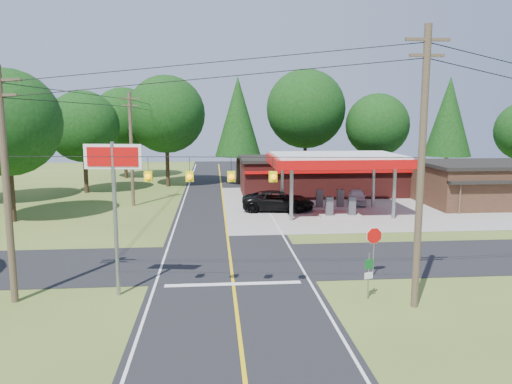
{
  "coord_description": "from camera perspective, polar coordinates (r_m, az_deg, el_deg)",
  "views": [
    {
      "loc": [
        -0.88,
        -26.4,
        8.0
      ],
      "look_at": [
        2.0,
        7.0,
        2.8
      ],
      "focal_mm": 35.0,
      "sensor_mm": 36.0,
      "label": 1
    }
  ],
  "objects": [
    {
      "name": "utility_pole_near_left",
      "position": [
        23.24,
        -26.66,
        0.96
      ],
      "size": [
        1.8,
        0.3,
        10.0
      ],
      "color": "#473828",
      "rests_on": "ground"
    },
    {
      "name": "convenience_store",
      "position": [
        50.93,
        7.45,
        1.88
      ],
      "size": [
        16.4,
        7.55,
        3.8
      ],
      "color": "#521A17",
      "rests_on": "ground"
    },
    {
      "name": "route_sign_post",
      "position": [
        22.49,
        12.75,
        -8.92
      ],
      "size": [
        0.41,
        0.17,
        2.09
      ],
      "color": "gray",
      "rests_on": "ground"
    },
    {
      "name": "lane_center_yellow",
      "position": [
        27.59,
        -2.92,
        -7.99
      ],
      "size": [
        0.15,
        110.0,
        0.0
      ],
      "primitive_type": "cube",
      "color": "yellow",
      "rests_on": "main_highway"
    },
    {
      "name": "octagonal_stop_sign",
      "position": [
        25.42,
        13.34,
        -5.31
      ],
      "size": [
        0.87,
        0.18,
        2.54
      ],
      "color": "gray",
      "rests_on": "ground"
    },
    {
      "name": "ground",
      "position": [
        27.6,
        -2.92,
        -8.05
      ],
      "size": [
        120.0,
        120.0,
        0.0
      ],
      "primitive_type": "plane",
      "color": "#456222",
      "rests_on": "ground"
    },
    {
      "name": "big_stop_sign",
      "position": [
        22.46,
        -15.94,
        1.06
      ],
      "size": [
        2.53,
        0.49,
        6.86
      ],
      "color": "gray",
      "rests_on": "ground"
    },
    {
      "name": "main_highway",
      "position": [
        27.6,
        -2.92,
        -8.03
      ],
      "size": [
        8.0,
        120.0,
        0.02
      ],
      "primitive_type": "cube",
      "color": "black",
      "rests_on": "ground"
    },
    {
      "name": "suv_car",
      "position": [
        41.87,
        2.53,
        -1.04
      ],
      "size": [
        6.65,
        6.65,
        1.68
      ],
      "primitive_type": "imported",
      "rotation": [
        0.0,
        0.0,
        1.46
      ],
      "color": "black",
      "rests_on": "ground"
    },
    {
      "name": "utility_pole_near_right",
      "position": [
        21.23,
        18.36,
        2.84
      ],
      "size": [
        1.8,
        0.3,
        11.5
      ],
      "color": "#473828",
      "rests_on": "ground"
    },
    {
      "name": "gas_canopy",
      "position": [
        40.79,
        9.13,
        3.46
      ],
      "size": [
        10.6,
        7.4,
        4.88
      ],
      "color": "gray",
      "rests_on": "ground"
    },
    {
      "name": "utility_pole_far_left",
      "position": [
        45.06,
        -14.06,
        5.0
      ],
      "size": [
        1.8,
        0.3,
        10.0
      ],
      "color": "#473828",
      "rests_on": "ground"
    },
    {
      "name": "overhead_beacons",
      "position": [
        20.48,
        -5.26,
        3.77
      ],
      "size": [
        17.04,
        2.04,
        1.03
      ],
      "color": "black",
      "rests_on": "ground"
    },
    {
      "name": "cross_road",
      "position": [
        27.6,
        -2.92,
        -8.02
      ],
      "size": [
        70.0,
        7.0,
        0.02
      ],
      "primitive_type": "cube",
      "color": "black",
      "rests_on": "ground"
    },
    {
      "name": "utility_pole_north",
      "position": [
        61.74,
        -10.19,
        5.67
      ],
      "size": [
        0.3,
        0.3,
        9.5
      ],
      "color": "#473828",
      "rests_on": "ground"
    },
    {
      "name": "treeline_backdrop",
      "position": [
        50.44,
        -3.02,
        8.23
      ],
      "size": [
        70.27,
        51.59,
        13.3
      ],
      "color": "#332316",
      "rests_on": "ground"
    },
    {
      "name": "sedan_car",
      "position": [
        45.86,
        11.45,
        -0.56
      ],
      "size": [
        4.75,
        4.75,
        1.33
      ],
      "primitive_type": "imported",
      "rotation": [
        0.0,
        0.0,
        -0.25
      ],
      "color": "silver",
      "rests_on": "ground"
    }
  ]
}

